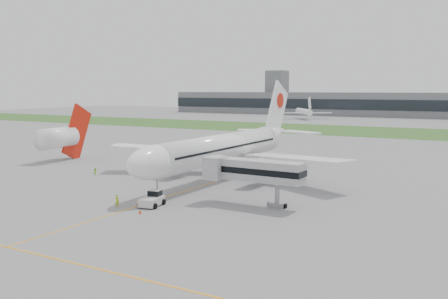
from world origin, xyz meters
The scene contains 14 objects.
ground centered at (0.00, 0.00, 0.00)m, with size 600.00×600.00×0.00m, color gray.
apron_markings centered at (0.00, -5.00, 0.00)m, with size 70.00×70.00×0.04m, color orange, non-canonical shape.
grass_strip centered at (0.00, 120.00, 0.01)m, with size 600.00×50.00×0.02m, color #385B22.
terminal_building centered at (0.00, 229.87, 7.00)m, with size 320.00×22.30×14.00m.
control_tower centered at (-90.00, 232.00, 0.00)m, with size 12.00×12.00×56.00m, color slate, non-canonical shape.
airliner centered at (0.00, 4.87, 5.66)m, with size 48.13×53.95×17.88m.
pushback_tug centered at (1.63, -18.19, 0.93)m, with size 3.31×4.32×2.03m.
jet_bridge centered at (13.19, -11.06, 4.80)m, with size 14.07×4.01×6.49m.
safety_cone_left centered at (-0.50, -18.73, 0.31)m, with size 0.45×0.45×0.61m, color #E03C0B.
safety_cone_right centered at (2.99, -22.55, 0.29)m, with size 0.42×0.42×0.58m, color #E03C0B.
ground_crew_near centered at (-1.98, -21.31, 0.91)m, with size 0.66×0.43×1.81m, color #C2D723.
ground_crew_far centered at (-22.39, -4.38, 0.77)m, with size 0.75×0.58×1.54m, color #B9FF2A.
neighbor_aircraft centered at (-43.23, 6.22, 5.31)m, with size 5.88×16.56×13.41m.
distant_aircraft_left centered at (-52.18, 181.74, 0.00)m, with size 30.07×26.54×11.50m, color white, non-canonical shape.
Camera 1 is at (43.48, -71.58, 15.93)m, focal length 40.00 mm.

